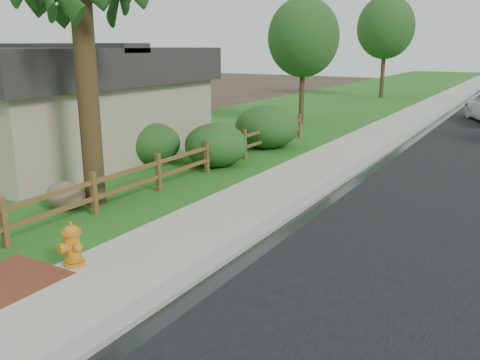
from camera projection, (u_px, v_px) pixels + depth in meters
The scene contains 15 objects.
ground at pixel (129, 302), 8.12m from camera, with size 120.00×120.00×0.00m, color #3A2C1F.
curb at pixel (461, 101), 37.11m from camera, with size 0.40×90.00×0.12m, color gray.
wet_gutter at pixel (467, 101), 36.95m from camera, with size 0.50×90.00×0.00m, color black.
sidewalk at pixel (443, 100), 37.75m from camera, with size 2.20×90.00×0.10m, color #A59F90.
grass_strip at pixel (416, 99), 38.68m from camera, with size 1.60×90.00×0.06m, color #1B5E1B.
lawn_near at pixel (350, 96), 41.22m from camera, with size 9.00×90.00×0.04m, color #1B5E1B.
ranch_fence at pixel (184, 162), 15.06m from camera, with size 0.12×16.92×1.10m.
house at pixel (31, 98), 18.79m from camera, with size 10.60×9.60×4.05m.
fire_hydrant at pixel (72, 245), 9.17m from camera, with size 0.55×0.44×0.83m.
boulder at pixel (66, 196), 12.60m from camera, with size 1.09×0.82×0.73m, color brown.
shrub_b at pixel (216, 145), 17.01m from camera, with size 2.11×2.11×1.48m, color #1B4117.
shrub_c at pixel (152, 143), 17.54m from camera, with size 1.95×1.95×1.41m, color #1B4117.
shrub_d at pixel (267, 127), 20.07m from camera, with size 2.52×2.52×1.72m, color #1B4117.
tree_near_left at pixel (303, 38), 25.32m from camera, with size 3.57×3.57×6.33m.
tree_mid_left at pixel (386, 27), 38.26m from camera, with size 4.28×4.28×7.65m.
Camera 1 is at (5.24, -5.44, 3.98)m, focal length 38.00 mm.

